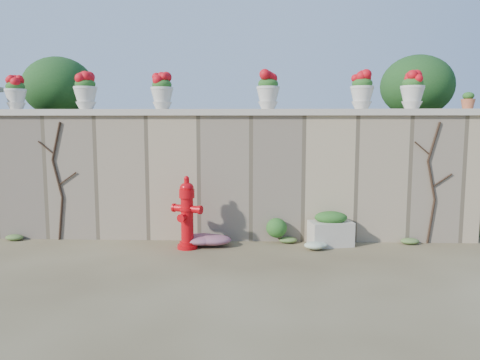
{
  "coord_description": "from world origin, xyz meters",
  "views": [
    {
      "loc": [
        0.52,
        -5.72,
        1.89
      ],
      "look_at": [
        0.25,
        1.4,
        1.01
      ],
      "focal_mm": 35.0,
      "sensor_mm": 36.0,
      "label": 1
    }
  ],
  "objects_px": {
    "urn_pot_0": "(16,93)",
    "terracotta_pot": "(468,101)",
    "fire_hydrant": "(187,213)",
    "planter_box": "(331,230)"
  },
  "relations": [
    {
      "from": "urn_pot_0",
      "to": "terracotta_pot",
      "type": "xyz_separation_m",
      "value": [
        7.2,
        0.0,
        -0.14
      ]
    },
    {
      "from": "fire_hydrant",
      "to": "urn_pot_0",
      "type": "bearing_deg",
      "value": -171.6
    },
    {
      "from": "fire_hydrant",
      "to": "terracotta_pot",
      "type": "bearing_deg",
      "value": 30.22
    },
    {
      "from": "planter_box",
      "to": "urn_pot_0",
      "type": "bearing_deg",
      "value": 163.58
    },
    {
      "from": "fire_hydrant",
      "to": "urn_pot_0",
      "type": "xyz_separation_m",
      "value": [
        -2.86,
        0.67,
        1.81
      ]
    },
    {
      "from": "fire_hydrant",
      "to": "planter_box",
      "type": "distance_m",
      "value": 2.22
    },
    {
      "from": "fire_hydrant",
      "to": "planter_box",
      "type": "xyz_separation_m",
      "value": [
        2.19,
        0.26,
        -0.3
      ]
    },
    {
      "from": "terracotta_pot",
      "to": "urn_pot_0",
      "type": "bearing_deg",
      "value": -180.0
    },
    {
      "from": "planter_box",
      "to": "urn_pot_0",
      "type": "xyz_separation_m",
      "value": [
        -5.05,
        0.41,
        2.11
      ]
    },
    {
      "from": "urn_pot_0",
      "to": "terracotta_pot",
      "type": "distance_m",
      "value": 7.2
    }
  ]
}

